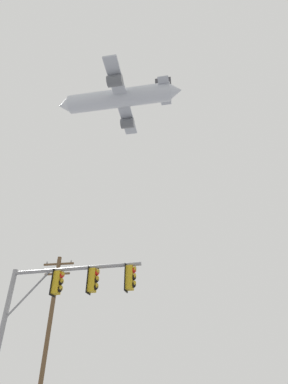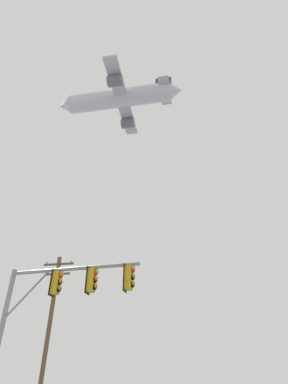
# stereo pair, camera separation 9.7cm
# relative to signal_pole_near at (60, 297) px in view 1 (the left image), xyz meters

# --- Properties ---
(signal_pole_near) EXTENTS (5.61, 0.69, 5.60)m
(signal_pole_near) POSITION_rel_signal_pole_near_xyz_m (0.00, 0.00, 0.00)
(signal_pole_near) COLOR gray
(signal_pole_near) RESTS_ON ground
(utility_pole) EXTENTS (2.20, 0.28, 9.05)m
(utility_pole) POSITION_rel_signal_pole_near_xyz_m (-4.02, 8.05, 0.48)
(utility_pole) COLOR brown
(utility_pole) RESTS_ON ground
(airplane) EXTENTS (23.28, 17.99, 6.38)m
(airplane) POSITION_rel_signal_pole_near_xyz_m (-5.40, 25.72, 41.47)
(airplane) COLOR #B7BCC6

